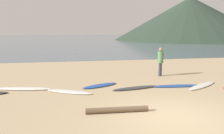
{
  "coord_description": "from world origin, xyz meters",
  "views": [
    {
      "loc": [
        -3.19,
        -6.45,
        2.75
      ],
      "look_at": [
        -0.77,
        6.49,
        0.6
      ],
      "focal_mm": 36.75,
      "sensor_mm": 36.0,
      "label": 1
    }
  ],
  "objects_px": {
    "surfboard_1": "(24,89)",
    "person_1": "(161,59)",
    "surfboard_3": "(100,85)",
    "surfboard_5": "(177,86)",
    "surfboard_2": "(69,92)",
    "surfboard_4": "(135,88)",
    "driftwood_log": "(117,110)",
    "surfboard_6": "(202,85)"
  },
  "relations": [
    {
      "from": "surfboard_2",
      "to": "surfboard_6",
      "type": "distance_m",
      "value": 6.45
    },
    {
      "from": "surfboard_3",
      "to": "surfboard_4",
      "type": "height_order",
      "value": "surfboard_3"
    },
    {
      "from": "surfboard_2",
      "to": "surfboard_3",
      "type": "xyz_separation_m",
      "value": [
        1.49,
        0.87,
        0.0
      ]
    },
    {
      "from": "surfboard_4",
      "to": "surfboard_6",
      "type": "distance_m",
      "value": 3.39
    },
    {
      "from": "surfboard_3",
      "to": "surfboard_4",
      "type": "relative_size",
      "value": 0.83
    },
    {
      "from": "surfboard_4",
      "to": "surfboard_5",
      "type": "height_order",
      "value": "surfboard_4"
    },
    {
      "from": "surfboard_1",
      "to": "surfboard_3",
      "type": "xyz_separation_m",
      "value": [
        3.58,
        -0.05,
        -0.0
      ]
    },
    {
      "from": "surfboard_3",
      "to": "surfboard_5",
      "type": "bearing_deg",
      "value": -37.73
    },
    {
      "from": "surfboard_3",
      "to": "person_1",
      "type": "relative_size",
      "value": 1.13
    },
    {
      "from": "surfboard_3",
      "to": "surfboard_5",
      "type": "distance_m",
      "value": 3.79
    },
    {
      "from": "surfboard_1",
      "to": "person_1",
      "type": "xyz_separation_m",
      "value": [
        7.47,
        1.81,
        0.97
      ]
    },
    {
      "from": "surfboard_4",
      "to": "person_1",
      "type": "relative_size",
      "value": 1.36
    },
    {
      "from": "surfboard_2",
      "to": "person_1",
      "type": "distance_m",
      "value": 6.11
    },
    {
      "from": "surfboard_4",
      "to": "surfboard_5",
      "type": "xyz_separation_m",
      "value": [
        2.14,
        0.02,
        -0.0
      ]
    },
    {
      "from": "surfboard_6",
      "to": "person_1",
      "type": "relative_size",
      "value": 1.44
    },
    {
      "from": "surfboard_2",
      "to": "surfboard_6",
      "type": "height_order",
      "value": "surfboard_6"
    },
    {
      "from": "surfboard_3",
      "to": "person_1",
      "type": "bearing_deg",
      "value": -0.73
    },
    {
      "from": "person_1",
      "to": "surfboard_1",
      "type": "bearing_deg",
      "value": -3.5
    },
    {
      "from": "surfboard_6",
      "to": "surfboard_4",
      "type": "bearing_deg",
      "value": 144.72
    },
    {
      "from": "surfboard_2",
      "to": "surfboard_4",
      "type": "height_order",
      "value": "surfboard_4"
    },
    {
      "from": "surfboard_3",
      "to": "driftwood_log",
      "type": "bearing_deg",
      "value": -114.89
    },
    {
      "from": "surfboard_1",
      "to": "driftwood_log",
      "type": "bearing_deg",
      "value": -33.5
    },
    {
      "from": "surfboard_3",
      "to": "surfboard_6",
      "type": "xyz_separation_m",
      "value": [
        4.96,
        -0.91,
        -0.0
      ]
    },
    {
      "from": "surfboard_1",
      "to": "surfboard_2",
      "type": "bearing_deg",
      "value": -11.69
    },
    {
      "from": "driftwood_log",
      "to": "surfboard_1",
      "type": "bearing_deg",
      "value": 134.48
    },
    {
      "from": "surfboard_1",
      "to": "surfboard_6",
      "type": "relative_size",
      "value": 1.07
    },
    {
      "from": "surfboard_2",
      "to": "person_1",
      "type": "xyz_separation_m",
      "value": [
        5.38,
        2.73,
        0.97
      ]
    },
    {
      "from": "surfboard_5",
      "to": "person_1",
      "type": "xyz_separation_m",
      "value": [
        0.17,
        2.61,
        0.97
      ]
    },
    {
      "from": "surfboard_5",
      "to": "surfboard_4",
      "type": "bearing_deg",
      "value": -176.0
    },
    {
      "from": "surfboard_1",
      "to": "driftwood_log",
      "type": "height_order",
      "value": "driftwood_log"
    },
    {
      "from": "surfboard_2",
      "to": "surfboard_4",
      "type": "bearing_deg",
      "value": 30.43
    },
    {
      "from": "surfboard_5",
      "to": "surfboard_1",
      "type": "bearing_deg",
      "value": 177.19
    },
    {
      "from": "surfboard_1",
      "to": "surfboard_2",
      "type": "distance_m",
      "value": 2.28
    },
    {
      "from": "surfboard_3",
      "to": "surfboard_6",
      "type": "relative_size",
      "value": 0.78
    },
    {
      "from": "surfboard_3",
      "to": "driftwood_log",
      "type": "distance_m",
      "value": 3.69
    },
    {
      "from": "surfboard_2",
      "to": "surfboard_6",
      "type": "relative_size",
      "value": 0.9
    },
    {
      "from": "surfboard_5",
      "to": "surfboard_6",
      "type": "xyz_separation_m",
      "value": [
        1.24,
        -0.15,
        0.0
      ]
    },
    {
      "from": "surfboard_2",
      "to": "driftwood_log",
      "type": "relative_size",
      "value": 1.04
    },
    {
      "from": "surfboard_5",
      "to": "surfboard_6",
      "type": "relative_size",
      "value": 1.04
    },
    {
      "from": "surfboard_1",
      "to": "person_1",
      "type": "distance_m",
      "value": 7.75
    },
    {
      "from": "surfboard_4",
      "to": "driftwood_log",
      "type": "xyz_separation_m",
      "value": [
        -1.49,
        -2.91,
        0.06
      ]
    },
    {
      "from": "surfboard_4",
      "to": "person_1",
      "type": "height_order",
      "value": "person_1"
    }
  ]
}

